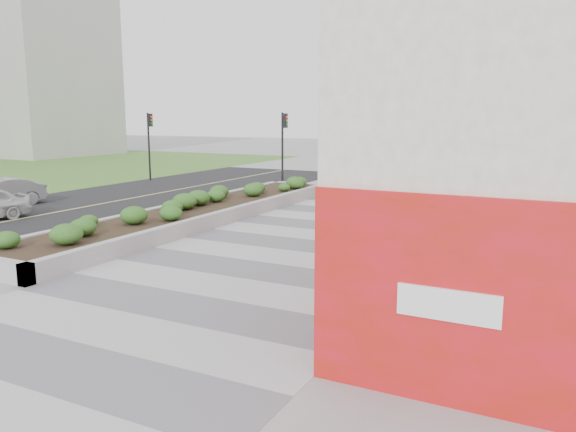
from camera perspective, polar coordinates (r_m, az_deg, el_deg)
name	(u,v)px	position (r m, az deg, el deg)	size (l,w,h in m)	color
ground	(214,288)	(13.51, -7.55, -7.31)	(160.00, 160.00, 0.00)	gray
walkway	(274,260)	(15.97, -1.43, -4.46)	(8.00, 36.00, 0.01)	#A8A8AD
building	(564,117)	(19.56, 26.21, 8.97)	(6.04, 24.08, 8.00)	#BEB4A2
planter	(199,210)	(22.09, -9.07, 0.62)	(3.00, 18.00, 0.90)	#9E9EA0
street	(79,208)	(26.47, -20.51, 0.76)	(10.00, 40.00, 0.00)	black
traffic_signal_near	(284,139)	(31.67, -0.46, 7.87)	(0.33, 0.28, 4.20)	black
traffic_signal_far	(149,136)	(36.45, -13.90, 7.88)	(0.33, 0.28, 4.20)	black
distant_bldg_west_a	(14,47)	(66.62, -26.04, 15.19)	(18.00, 12.00, 22.00)	#ADAAA3
distant_bldg_north_l	(458,61)	(67.00, 16.85, 14.87)	(16.00, 12.00, 20.00)	#ADAAA3
manhole_cover	(290,262)	(15.75, 0.17, -4.67)	(0.44, 0.44, 0.01)	#595654
skateboarder	(358,201)	(22.58, 7.11, 1.53)	(0.48, 0.74, 1.32)	beige
car_silver	(0,193)	(28.31, -27.25, 2.13)	(1.33, 3.82, 1.26)	#989A9F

